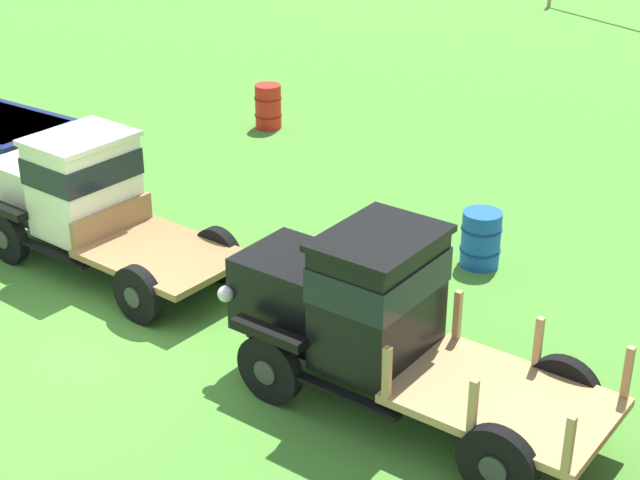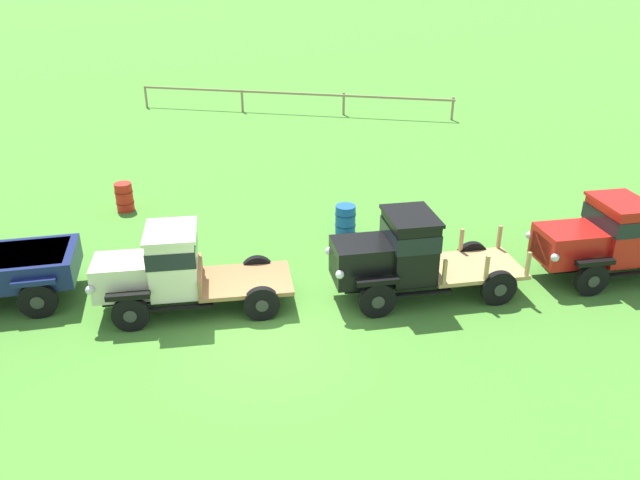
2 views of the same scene
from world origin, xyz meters
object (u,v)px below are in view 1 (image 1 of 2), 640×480
at_px(vintage_truck_midrow_center, 370,313).
at_px(oil_drum_beside_row, 481,239).
at_px(oil_drum_near_fence, 268,106).
at_px(vintage_truck_second_in_line, 82,197).

bearing_deg(vintage_truck_midrow_center, oil_drum_beside_row, 119.96).
height_order(oil_drum_beside_row, oil_drum_near_fence, oil_drum_near_fence).
distance_m(vintage_truck_second_in_line, oil_drum_near_fence, 6.66).
bearing_deg(oil_drum_beside_row, vintage_truck_midrow_center, -60.04).
relative_size(vintage_truck_second_in_line, oil_drum_beside_row, 5.47).
relative_size(vintage_truck_midrow_center, oil_drum_beside_row, 5.63).
distance_m(vintage_truck_midrow_center, oil_drum_beside_row, 3.93).
bearing_deg(vintage_truck_midrow_center, oil_drum_near_fence, 157.98).
relative_size(vintage_truck_second_in_line, oil_drum_near_fence, 5.14).
xyz_separation_m(vintage_truck_midrow_center, oil_drum_near_fence, (-9.15, 3.70, -0.65)).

